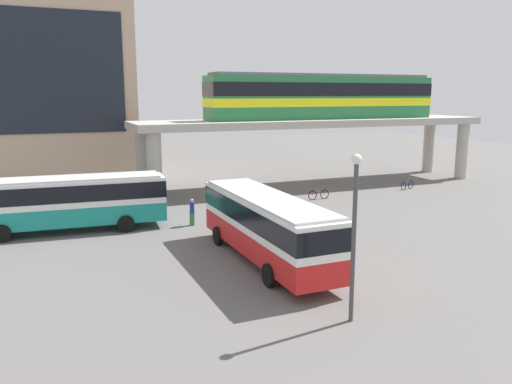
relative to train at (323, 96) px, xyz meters
The scene contains 11 objects.
ground_plane 17.25m from the train, 149.73° to the right, with size 120.00×120.00×0.00m, color #605E5B.
elevated_platform 2.87m from the train, behind, with size 31.80×6.17×5.82m.
train is the anchor object (origin of this frame).
bus_main 22.88m from the train, 126.86° to the right, with size 2.84×11.06×3.22m.
bus_secondary 23.93m from the train, 159.20° to the right, with size 11.19×3.30×3.22m.
bicycle_blue 10.51m from the train, 42.77° to the right, with size 1.73×0.58×1.04m.
bicycle_silver 14.42m from the train, 149.44° to the right, with size 1.69×0.71×1.04m.
bicycle_brown 12.74m from the train, 151.03° to the right, with size 1.77×0.41×1.04m.
bicycle_red 10.07m from the train, 121.73° to the right, with size 1.79×0.07×1.04m.
pedestrian_at_kerb 18.94m from the train, 146.65° to the right, with size 0.34×0.45×1.67m.
lamp_post 28.53m from the train, 117.82° to the right, with size 0.36×0.36×6.00m.
Camera 1 is at (-9.59, -21.59, 7.98)m, focal length 35.82 mm.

